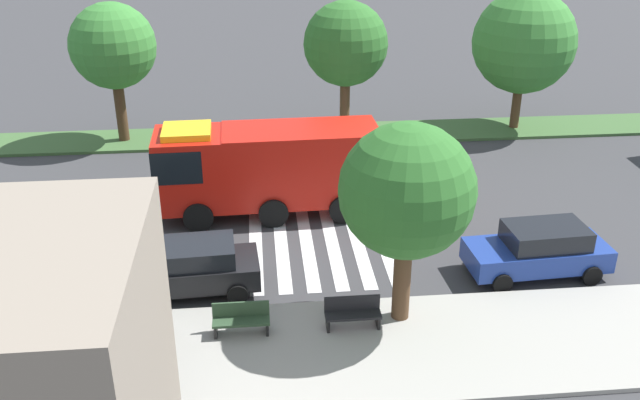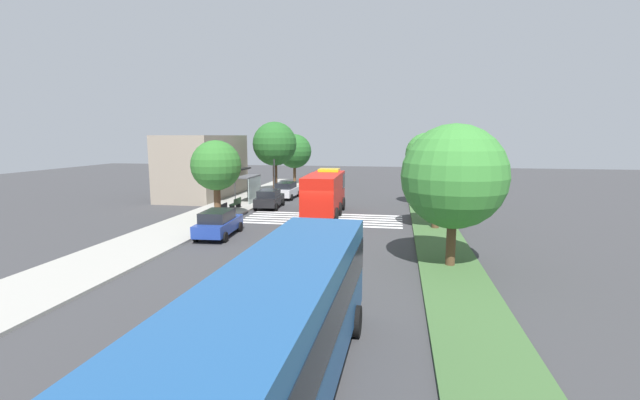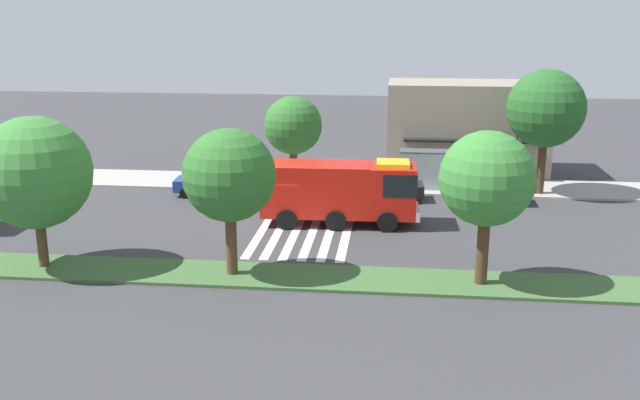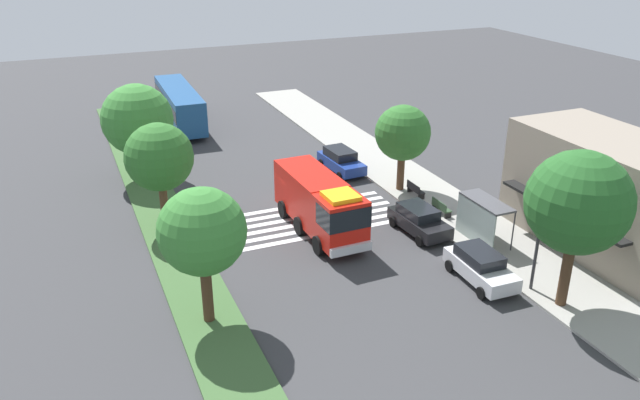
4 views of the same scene
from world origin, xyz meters
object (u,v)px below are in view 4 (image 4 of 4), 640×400
Objects in this scene: parked_car_west at (341,160)px; bench_west_of_shelter at (415,189)px; median_tree_center at (202,232)px; median_tree_far_west at (137,120)px; parked_car_mid at (419,220)px; fire_truck at (321,203)px; sidewalk_tree_west at (578,203)px; bus_stop_shelter at (481,213)px; median_tree_west at (159,158)px; street_lamp at (541,219)px; bench_near_shelter at (441,207)px; parked_car_east at (480,266)px; transit_bus at (180,103)px; sidewalk_tree_far_west at (403,133)px.

bench_west_of_shelter is (6.43, 2.54, -0.28)m from parked_car_west.
median_tree_center is at bearing -61.35° from bench_west_of_shelter.
parked_car_mid is at bearing 42.09° from median_tree_far_west.
sidewalk_tree_west is (11.80, 7.59, 3.51)m from fire_truck.
parked_car_mid is at bearing -134.48° from bus_stop_shelter.
median_tree_far_west is at bearing 180.00° from median_tree_west.
bus_stop_shelter is (4.72, 7.90, -0.07)m from fire_truck.
parked_car_mid is 2.73× the size of bench_west_of_shelter.
fire_truck is 1.33× the size of median_tree_west.
sidewalk_tree_west is at bearing 44.80° from median_tree_west.
median_tree_west is (-14.42, -15.58, 0.55)m from street_lamp.
sidewalk_tree_west is (11.08, -0.33, 4.88)m from bench_near_shelter.
parked_car_east is 7.98m from bench_near_shelter.
bus_stop_shelter is at bearing -158.28° from transit_bus.
sidewalk_tree_far_west is at bearing -167.03° from bench_west_of_shelter.
parked_car_west is 18.53m from transit_bus.
median_tree_center is (8.91, -16.31, 4.07)m from bench_west_of_shelter.
bus_stop_shelter is 0.54× the size of median_tree_west.
parked_car_west is 14.82m from median_tree_far_west.
parked_car_mid is at bearing -167.10° from street_lamp.
parked_car_mid reaches higher than bench_near_shelter.
sidewalk_tree_west is (3.52, 2.20, 4.60)m from parked_car_east.
street_lamp is 1.11× the size of sidewalk_tree_far_west.
sidewalk_tree_west is (14.24, -0.33, 4.88)m from bench_west_of_shelter.
bus_stop_shelter is 7.94m from sidewalk_tree_west.
fire_truck reaches higher than bench_west_of_shelter.
parked_car_mid is 6.03m from parked_car_east.
sidewalk_tree_west reaches higher than median_tree_far_west.
fire_truck is at bearing -147.24° from sidewalk_tree_west.
bench_near_shelter is 5.83m from sidewalk_tree_far_west.
transit_bus is at bearing -174.37° from fire_truck.
parked_car_mid is 0.36× the size of transit_bus.
parked_car_west reaches higher than parked_car_east.
bench_near_shelter is at bearing 83.28° from fire_truck.
bus_stop_shelter is at bearing 177.49° from sidewalk_tree_west.
transit_bus is 32.25m from median_tree_center.
median_tree_far_west reaches higher than bus_stop_shelter.
fire_truck is 8.40m from bench_west_of_shelter.
parked_car_east is (8.28, 5.39, -1.09)m from fire_truck.
fire_truck is at bearing -62.88° from sidewalk_tree_far_west.
median_tree_center is at bearing -0.00° from median_tree_far_west.
median_tree_west is at bearing -118.83° from parked_car_mid.
bench_west_of_shelter is (-10.72, 2.53, -0.27)m from parked_car_east.
median_tree_west is (-16.09, -15.98, -0.93)m from sidewalk_tree_west.
street_lamp reaches higher than fire_truck.
parked_car_east is 0.69× the size of median_tree_west.
median_tree_west is at bearing -91.47° from sidewalk_tree_far_west.
fire_truck is at bearing -72.88° from bench_west_of_shelter.
sidewalk_tree_west is at bearing 33.56° from parked_car_east.
bench_near_shelter is at bearing 163.03° from parked_car_east.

